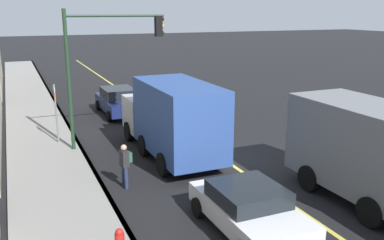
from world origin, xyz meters
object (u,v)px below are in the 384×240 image
(car_navy, at_px, (118,101))
(truck_blue, at_px, (172,117))
(car_white, at_px, (249,208))
(pedestrian_with_backpack, at_px, (125,163))
(street_sign_post, at_px, (56,110))
(traffic_light_mast, at_px, (106,55))

(car_navy, relative_size, truck_blue, 0.66)
(car_white, xyz_separation_m, car_navy, (15.10, -0.04, 0.11))
(pedestrian_with_backpack, height_order, street_sign_post, street_sign_post)
(truck_blue, relative_size, street_sign_post, 2.50)
(truck_blue, distance_m, traffic_light_mast, 3.98)
(car_navy, xyz_separation_m, traffic_light_mast, (-6.18, 1.93, 3.39))
(car_navy, bearing_deg, street_sign_post, 140.39)
(car_navy, relative_size, street_sign_post, 1.65)
(truck_blue, bearing_deg, traffic_light_mast, 45.04)
(traffic_light_mast, bearing_deg, truck_blue, -134.96)
(car_navy, distance_m, pedestrian_with_backpack, 11.10)
(truck_blue, xyz_separation_m, traffic_light_mast, (2.19, 2.19, 2.49))
(car_white, height_order, pedestrian_with_backpack, pedestrian_with_backpack)
(street_sign_post, bearing_deg, pedestrian_with_backpack, -164.87)
(car_white, bearing_deg, traffic_light_mast, 11.99)
(pedestrian_with_backpack, bearing_deg, car_navy, -12.69)
(truck_blue, relative_size, traffic_light_mast, 1.17)
(car_white, xyz_separation_m, street_sign_post, (10.21, 4.01, 0.99))
(car_white, distance_m, street_sign_post, 11.01)
(pedestrian_with_backpack, distance_m, traffic_light_mast, 5.71)
(truck_blue, bearing_deg, street_sign_post, 51.03)
(car_white, relative_size, street_sign_post, 1.41)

